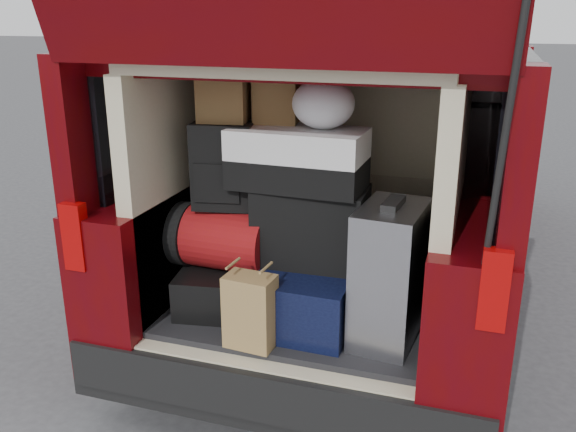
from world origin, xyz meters
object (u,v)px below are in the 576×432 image
Objects in this scene: red_duffel at (223,238)px; black_soft_case at (311,225)px; black_hardshell at (222,284)px; backpack at (224,166)px; navy_hardshell at (304,291)px; silver_roller at (389,274)px; twotone_duffel at (298,159)px; kraft_bag at (250,311)px.

red_duffel is 0.93× the size of black_soft_case.
red_duffel is at bearing -38.61° from black_hardshell.
backpack reaches higher than black_soft_case.
black_soft_case is (0.45, 0.04, 0.35)m from black_hardshell.
black_hardshell is 1.07× the size of red_duffel.
black_hardshell is 0.43m from navy_hardshell.
silver_roller is 1.53× the size of backpack.
black_soft_case is at bearing -4.63° from black_hardshell.
black_hardshell is 0.77m from twotone_duffel.
backpack is (0.03, -0.00, 0.61)m from black_hardshell.
silver_roller reaches higher than black_hardshell.
backpack reaches higher than twotone_duffel.
black_soft_case is at bearing 167.83° from silver_roller.
silver_roller reaches higher than navy_hardshell.
silver_roller is at bearing -2.07° from red_duffel.
navy_hardshell is at bearing 2.86° from red_duffel.
red_duffel is at bearing -137.88° from backpack.
red_duffel is at bearing -175.10° from black_soft_case.
navy_hardshell is at bearing 175.39° from silver_roller.
red_duffel is 0.35m from backpack.
kraft_bag is (0.29, -0.34, 0.06)m from black_hardshell.
silver_roller is 0.65m from twotone_duffel.
kraft_bag is at bearing -149.84° from silver_roller.
backpack is (-0.81, 0.09, 0.40)m from silver_roller.
red_duffel is at bearing -179.71° from silver_roller.
twotone_duffel is (0.36, 0.02, 0.06)m from backpack.
kraft_bag is (-0.15, -0.32, 0.03)m from navy_hardshell.
twotone_duffel reaches higher than kraft_bag.
black_soft_case is 1.26× the size of backpack.
black_soft_case is at bearing 9.89° from red_duffel.
twotone_duffel is at bearing 7.91° from red_duffel.
twotone_duffel is (-0.45, 0.11, 0.46)m from silver_roller.
black_soft_case is (0.16, 0.38, 0.29)m from kraft_bag.
backpack reaches higher than red_duffel.
black_soft_case is at bearing 74.97° from navy_hardshell.
navy_hardshell is 1.02× the size of twotone_duffel.
black_hardshell is at bearing -177.03° from black_soft_case.
kraft_bag reaches higher than black_hardshell.
silver_roller is at bearing -9.18° from navy_hardshell.
silver_roller is at bearing -16.92° from backpack.
navy_hardshell is (0.43, -0.02, 0.03)m from black_hardshell.
kraft_bag is 0.46m from red_duffel.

